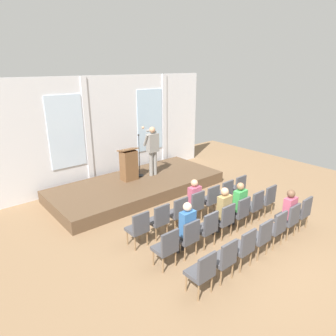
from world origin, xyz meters
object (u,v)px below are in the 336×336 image
Objects in this scene: chair_r2_c1 at (224,258)px; chair_r2_c5 at (289,218)px; audience_r0_c3 at (193,198)px; chair_r1_c1 at (188,236)px; audience_r1_c1 at (186,226)px; chair_r1_c5 at (254,204)px; audience_r2_c5 at (287,210)px; chair_r2_c0 at (202,271)px; chair_r0_c2 at (178,211)px; chair_r1_c0 at (167,246)px; chair_r2_c6 at (302,211)px; chair_r2_c4 at (276,227)px; chair_r0_c3 at (195,205)px; chair_r0_c0 at (139,227)px; mic_stand at (140,167)px; audience_r1_c4 at (238,203)px; chair_r1_c6 at (267,198)px; chair_r1_c2 at (207,227)px; chair_r0_c5 at (225,193)px; lectern at (129,165)px; chair_r0_c1 at (159,219)px; audience_r1_c3 at (222,210)px; chair_r0_c6 at (238,187)px; chair_r2_c2 at (243,246)px; speaker at (152,147)px; chair_r0_c4 at (210,198)px; chair_r2_c3 at (260,236)px; chair_r1_c3 at (224,219)px; chair_r1_c4 at (240,211)px.

chair_r2_c5 is at bearing 0.00° from chair_r2_c1.
chair_r1_c1 is at bearing -138.15° from audience_r0_c3.
chair_r1_c5 is (2.55, -0.08, -0.22)m from audience_r1_c1.
chair_r2_c0 is at bearing -178.52° from audience_r2_c5.
chair_r0_c2 is 1.00× the size of chair_r1_c0.
chair_r2_c4 is at bearing 180.00° from chair_r2_c6.
chair_r0_c3 is 1.00× the size of chair_r1_c5.
chair_r0_c0 and chair_r0_c3 have the same top height.
chair_r1_c1 is at bearing -110.87° from mic_stand.
audience_r1_c4 is 1.29m from chair_r1_c6.
chair_r0_c3 is 1.24m from chair_r1_c2.
chair_r1_c1 and chair_r1_c6 have the same top height.
chair_r0_c0 is at bearing 180.00° from chair_r0_c5.
lectern is at bearing 114.61° from chair_r0_c5.
mic_stand is 1.65× the size of chair_r0_c1.
chair_r1_c1 is at bearing -177.59° from audience_r1_c4.
audience_r1_c3 is at bearing 138.28° from chair_r2_c5.
lectern is 5.36m from chair_r2_c1.
chair_r0_c2 is 2.76m from chair_r1_c6.
chair_r1_c6 and chair_r2_c5 have the same top height.
chair_r0_c2 is 1.00× the size of chair_r2_c4.
chair_r0_c6 is 1.62m from audience_r1_c4.
audience_r0_c3 reaches higher than chair_r2_c2.
audience_r1_c3 is 1.46× the size of chair_r2_c0.
audience_r2_c5 reaches higher than chair_r1_c2.
chair_r0_c4 is at bearing -92.56° from speaker.
chair_r0_c5 is 1.00× the size of chair_r1_c0.
chair_r1_c6 is at bearing 28.95° from chair_r2_c3.
chair_r0_c1 and chair_r0_c6 have the same top height.
chair_r2_c5 is (1.91, -2.12, 0.00)m from chair_r0_c2.
chair_r0_c3 is 0.74× the size of audience_r0_c3.
lectern is 4.34m from chair_r1_c1.
chair_r0_c1 is 1.00× the size of chair_r1_c6.
chair_r2_c6 is (2.06, -5.22, -0.42)m from lectern.
chair_r1_c3 is (1.27, -1.06, 0.00)m from chair_r0_c1.
chair_r1_c3 is (1.27, -0.08, -0.22)m from audience_r1_c1.
chair_r1_c6 is 0.72× the size of audience_r2_c5.
chair_r1_c4 and chair_r2_c0 have the same top height.
chair_r2_c6 is at bearing -18.36° from chair_r1_c1.
audience_r0_c3 is 1.92m from chair_r0_c6.
chair_r2_c0 is (-2.25, -5.28, -0.20)m from mic_stand.
audience_r0_c3 reaches higher than chair_r1_c0.
audience_r1_c3 reaches higher than chair_r0_c4.
chair_r1_c6 is (1.91, -1.14, -0.17)m from audience_r0_c3.
chair_r2_c5 is at bearing -90.00° from chair_r0_c5.
chair_r2_c0 is 3.19m from chair_r2_c5.
chair_r0_c0 and chair_r0_c2 have the same top height.
chair_r1_c5 is 0.99m from audience_r2_c5.
lectern reaches higher than chair_r2_c5.
chair_r0_c6 is 3.97m from chair_r1_c0.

